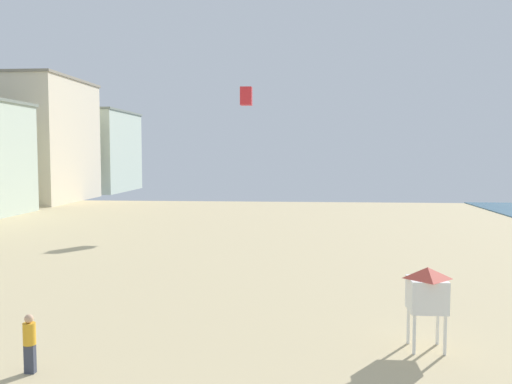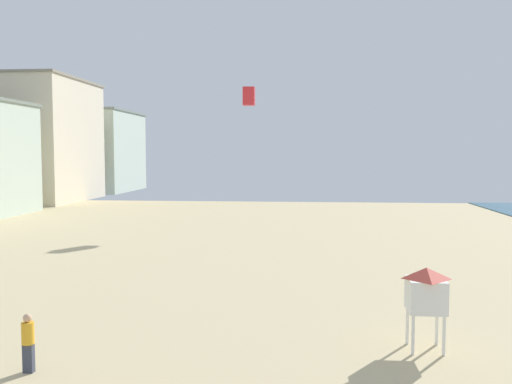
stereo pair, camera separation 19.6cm
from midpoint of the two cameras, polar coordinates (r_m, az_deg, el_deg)
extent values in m
cube|color=beige|center=(74.90, -24.14, 4.83)|extent=(16.85, 15.27, 14.85)
cube|color=gray|center=(75.42, -24.31, 10.59)|extent=(17.19, 15.58, 0.30)
cube|color=#B7C6B2|center=(90.82, -18.74, 3.95)|extent=(17.92, 15.59, 12.20)
cube|color=slate|center=(91.04, -18.83, 7.89)|extent=(18.28, 15.90, 0.30)
cube|color=#383D4C|center=(16.82, -22.82, -15.75)|extent=(0.28, 0.18, 0.80)
cylinder|color=gold|center=(16.60, -22.89, -13.47)|extent=(0.34, 0.34, 0.60)
sphere|color=tan|center=(16.48, -22.94, -12.08)|extent=(0.24, 0.24, 0.24)
cylinder|color=white|center=(17.50, 15.86, -14.10)|extent=(0.10, 0.10, 1.20)
cylinder|color=white|center=(17.69, 18.81, -13.96)|extent=(0.10, 0.10, 1.20)
cylinder|color=white|center=(18.34, 15.30, -13.24)|extent=(0.10, 0.10, 1.20)
cylinder|color=white|center=(18.52, 18.11, -13.12)|extent=(0.10, 0.10, 1.20)
cube|color=white|center=(17.71, 17.10, -10.20)|extent=(1.10, 1.10, 1.00)
pyramid|color=#D14C3D|center=(17.55, 17.15, -8.07)|extent=(1.10, 1.10, 0.35)
cube|color=red|center=(46.86, -1.15, 9.96)|extent=(0.97, 0.97, 1.52)
camera|label=1|loc=(0.10, -90.26, -0.02)|focal=38.34mm
camera|label=2|loc=(0.10, 89.74, 0.02)|focal=38.34mm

